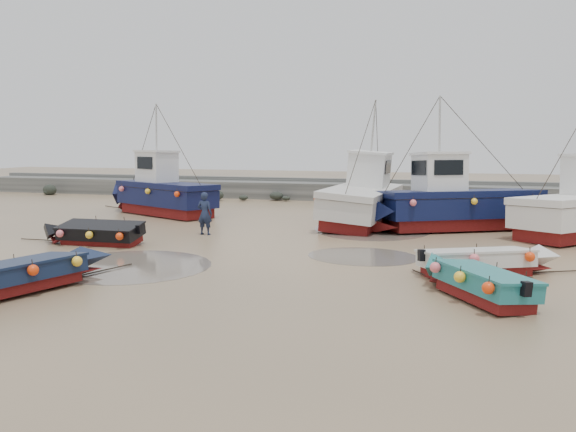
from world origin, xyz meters
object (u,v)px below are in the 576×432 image
Objects in this scene: dinghy_2 at (475,277)px; person at (205,235)px; dinghy_4 at (94,230)px; cabin_boat_0 at (159,191)px; cabin_boat_2 at (447,202)px; cabin_boat_1 at (363,197)px; dinghy_1 at (15,273)px; dinghy_3 at (487,259)px.

person is (-11.16, 7.46, -0.57)m from dinghy_2.
cabin_boat_0 is at bearing 10.69° from dinghy_4.
cabin_boat_2 is at bearing -62.56° from dinghy_4.
cabin_boat_0 is 8.03m from person.
cabin_boat_1 is at bearing -48.56° from dinghy_4.
cabin_boat_0 is at bearing 108.03° from dinghy_2.
cabin_boat_2 is (11.47, 14.68, 0.79)m from dinghy_1.
cabin_boat_1 is 4.35m from cabin_boat_2.
cabin_boat_0 is at bearing -44.49° from person.
cabin_boat_1 reaches higher than dinghy_4.
dinghy_4 is 4.79m from person.
dinghy_3 is 20.06m from cabin_boat_0.
dinghy_2 is at bearing -107.51° from dinghy_4.
dinghy_4 is at bearing -120.88° from dinghy_3.
dinghy_1 and dinghy_3 have the same top height.
cabin_boat_1 is at bearing 76.99° from dinghy_2.
dinghy_1 is at bearing 86.33° from person.
cabin_boat_0 reaches higher than dinghy_4.
dinghy_1 is 16.67m from cabin_boat_0.
cabin_boat_2 reaches higher than dinghy_3.
person is (3.45, 3.28, -0.55)m from dinghy_4.
dinghy_4 is 0.51× the size of cabin_boat_1.
cabin_boat_1 is at bearing -178.17° from dinghy_3.
dinghy_1 is at bearing -110.01° from cabin_boat_1.
person is at bearing 102.59° from dinghy_1.
dinghy_4 is at bearing 127.16° from dinghy_1.
dinghy_1 is at bearing -163.01° from dinghy_4.
cabin_boat_0 reaches higher than dinghy_3.
cabin_boat_0 is 4.80× the size of person.
dinghy_1 is 1.15× the size of dinghy_4.
cabin_boat_2 is 11.34m from person.
dinghy_3 is at bearing -58.34° from cabin_boat_1.
dinghy_4 is (-14.60, 4.18, -0.01)m from dinghy_2.
cabin_boat_0 reaches higher than dinghy_1.
person is at bearing -137.53° from dinghy_3.
cabin_boat_2 reaches higher than person.
dinghy_1 is 3.42× the size of person.
dinghy_1 is 17.68m from cabin_boat_1.
cabin_boat_0 is (-16.57, 13.23, 0.79)m from dinghy_2.
cabin_boat_1 is (-4.90, 13.22, 0.74)m from dinghy_2.
cabin_boat_1 is at bearing -65.25° from cabin_boat_0.
dinghy_2 is 0.86× the size of dinghy_3.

